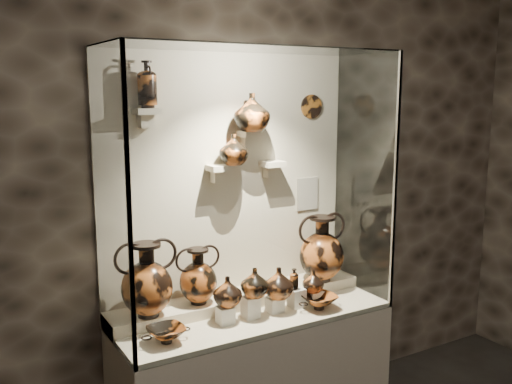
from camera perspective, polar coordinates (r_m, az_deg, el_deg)
wall_back at (r=3.61m, az=-2.81°, el=1.12°), size 5.00×0.02×3.20m
plinth at (r=3.73m, az=-0.25°, el=-18.11°), size 1.70×0.60×0.80m
front_tier at (r=3.55m, az=-0.26°, el=-12.21°), size 1.68×0.58×0.03m
rear_tier at (r=3.68m, az=-1.65°, el=-10.80°), size 1.70×0.25×0.10m
back_panel at (r=3.60m, az=-2.77°, el=1.11°), size 1.70×0.03×1.60m
glass_front at (r=3.08m, az=2.49°, el=-0.45°), size 1.70×0.01×1.60m
glass_left at (r=3.01m, az=-14.37°, el=-1.05°), size 0.01×0.60×1.60m
glass_right at (r=3.82m, az=10.79°, el=1.46°), size 0.01×0.60×1.60m
glass_top at (r=3.29m, az=-0.28°, el=14.15°), size 1.70×0.60×0.01m
frame_post_left at (r=2.74m, az=-12.56°, el=-2.08°), size 0.02×0.02×1.60m
frame_post_right at (r=3.61m, az=13.73°, el=0.83°), size 0.02×0.02×1.60m
pedestal_a at (r=3.39m, az=-3.12°, el=-12.17°), size 0.09×0.09×0.10m
pedestal_b at (r=3.46m, az=-0.57°, el=-11.42°), size 0.09×0.09×0.13m
pedestal_c at (r=3.55m, az=1.87°, el=-11.20°), size 0.09×0.09×0.09m
pedestal_d at (r=3.62m, az=4.05°, el=-10.49°), size 0.09×0.09×0.12m
pedestal_e at (r=3.71m, az=5.86°, el=-10.36°), size 0.09×0.09×0.08m
bracket_ul at (r=3.27m, az=-10.88°, el=7.93°), size 0.14×0.12×0.04m
bracket_ca at (r=3.48m, az=-3.68°, el=2.43°), size 0.14×0.12×0.04m
bracket_cb at (r=3.55m, az=-0.82°, el=5.86°), size 0.10×0.12×0.04m
bracket_cc at (r=3.66m, az=1.65°, el=2.84°), size 0.14×0.12×0.04m
amphora_left at (r=3.30m, az=-10.84°, el=-8.59°), size 0.37×0.37×0.43m
amphora_mid at (r=3.46m, az=-5.83°, el=-8.34°), size 0.28×0.28×0.34m
amphora_right at (r=3.85m, az=6.56°, el=-5.63°), size 0.44×0.44×0.45m
jug_a at (r=3.35m, az=-2.89°, el=-9.89°), size 0.21×0.21×0.18m
jug_b at (r=3.40m, az=-0.15°, el=-9.04°), size 0.20×0.20×0.18m
jug_c at (r=3.50m, az=2.26°, el=-9.07°), size 0.19×0.19×0.19m
jug_e at (r=3.65m, az=5.71°, el=-8.88°), size 0.14×0.14×0.14m
lekythos_small at (r=3.56m, az=3.80°, el=-8.56°), size 0.08×0.08×0.15m
kylix_left at (r=3.19m, az=-8.99°, el=-13.77°), size 0.32×0.30×0.10m
kylix_right at (r=3.61m, az=6.29°, el=-10.72°), size 0.33×0.30×0.11m
lekythos_tall at (r=3.26m, az=-10.85°, el=10.82°), size 0.13×0.13×0.29m
ovoid_vase_a at (r=3.47m, az=-2.25°, el=4.27°), size 0.21×0.21×0.19m
ovoid_vase_b at (r=3.49m, az=-0.42°, el=7.97°), size 0.29×0.29×0.23m
wall_plate at (r=3.86m, az=5.54°, el=8.50°), size 0.16×0.02×0.16m
info_placard at (r=3.92m, az=5.15°, el=-0.18°), size 0.17×0.01×0.22m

